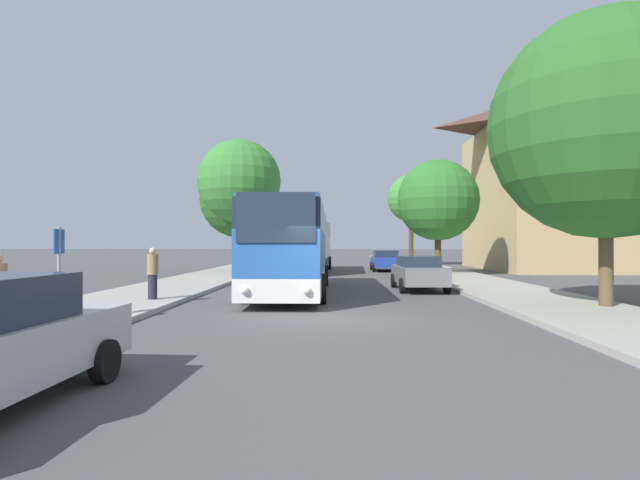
# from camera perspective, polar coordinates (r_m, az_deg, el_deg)

# --- Properties ---
(ground_plane) EXTENTS (300.00, 300.00, 0.00)m
(ground_plane) POSITION_cam_1_polar(r_m,az_deg,el_deg) (13.68, 1.27, -8.82)
(ground_plane) COLOR #4C4C4F
(ground_plane) RESTS_ON ground
(sidewalk_left) EXTENTS (4.00, 120.00, 0.15)m
(sidewalk_left) POSITION_cam_1_polar(r_m,az_deg,el_deg) (15.41, -25.99, -7.54)
(sidewalk_left) COLOR #A39E93
(sidewalk_left) RESTS_ON ground_plane
(sidewalk_right) EXTENTS (4.00, 120.00, 0.15)m
(sidewalk_right) POSITION_cam_1_polar(r_m,az_deg,el_deg) (15.30, 28.77, -7.59)
(sidewalk_right) COLOR #A39E93
(sidewalk_right) RESTS_ON ground_plane
(building_right_background) EXTENTS (19.20, 13.52, 14.90)m
(building_right_background) POSITION_cam_1_polar(r_m,az_deg,el_deg) (44.14, 30.42, 6.78)
(building_right_background) COLOR tan
(building_right_background) RESTS_ON ground_plane
(bus_front) EXTENTS (2.90, 11.43, 3.50)m
(bus_front) POSITION_cam_1_polar(r_m,az_deg,el_deg) (19.96, -3.25, -0.78)
(bus_front) COLOR silver
(bus_front) RESTS_ON ground_plane
(bus_middle) EXTENTS (3.12, 10.85, 3.57)m
(bus_middle) POSITION_cam_1_polar(r_m,az_deg,el_deg) (34.80, -1.32, -0.54)
(bus_middle) COLOR #238942
(bus_middle) RESTS_ON ground_plane
(parked_car_right_near) EXTENTS (2.03, 4.24, 1.46)m
(parked_car_right_near) POSITION_cam_1_polar(r_m,az_deg,el_deg) (21.67, 11.20, -3.63)
(parked_car_right_near) COLOR slate
(parked_car_right_near) RESTS_ON ground_plane
(parked_car_right_far) EXTENTS (2.10, 4.44, 1.49)m
(parked_car_right_far) POSITION_cam_1_polar(r_m,az_deg,el_deg) (36.33, 7.50, -2.29)
(parked_car_right_far) COLOR #233D9E
(parked_car_right_far) RESTS_ON ground_plane
(bus_stop_sign) EXTENTS (0.08, 0.45, 2.25)m
(bus_stop_sign) POSITION_cam_1_polar(r_m,az_deg,el_deg) (13.71, -27.67, -2.22)
(bus_stop_sign) COLOR gray
(bus_stop_sign) RESTS_ON sidewalk_left
(pedestrian_waiting_far) EXTENTS (0.36, 0.36, 1.71)m
(pedestrian_waiting_far) POSITION_cam_1_polar(r_m,az_deg,el_deg) (17.48, -18.59, -3.61)
(pedestrian_waiting_far) COLOR #23232D
(pedestrian_waiting_far) RESTS_ON sidewalk_left
(tree_left_near) EXTENTS (5.43, 5.43, 7.67)m
(tree_left_near) POSITION_cam_1_polar(r_m,az_deg,el_deg) (35.50, -9.23, 4.64)
(tree_left_near) COLOR #513D23
(tree_left_near) RESTS_ON sidewalk_left
(tree_left_far) EXTENTS (5.22, 5.22, 8.37)m
(tree_left_far) POSITION_cam_1_polar(r_m,az_deg,el_deg) (31.94, -9.19, 6.63)
(tree_left_far) COLOR brown
(tree_left_far) RESTS_ON sidewalk_left
(tree_right_near) EXTENTS (6.74, 6.74, 8.73)m
(tree_right_near) POSITION_cam_1_polar(r_m,az_deg,el_deg) (17.42, 29.84, 11.25)
(tree_right_near) COLOR brown
(tree_right_near) RESTS_ON sidewalk_right
(tree_right_mid) EXTENTS (4.23, 4.23, 7.97)m
(tree_right_mid) POSITION_cam_1_polar(r_m,az_deg,el_deg) (45.26, 10.37, 4.68)
(tree_right_mid) COLOR #47331E
(tree_right_mid) RESTS_ON sidewalk_right
(tree_right_far) EXTENTS (5.05, 5.05, 7.06)m
(tree_right_far) POSITION_cam_1_polar(r_m,az_deg,el_deg) (32.05, 13.32, 4.44)
(tree_right_far) COLOR #513D23
(tree_right_far) RESTS_ON sidewalk_right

